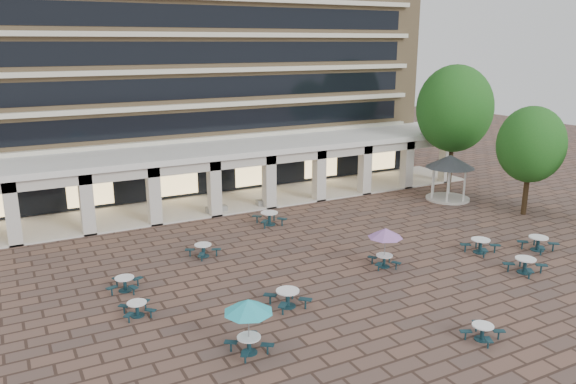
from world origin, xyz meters
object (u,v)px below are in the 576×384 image
picnic_table_1 (482,331)px  picnic_table_2 (525,264)px  planter_left (216,206)px  planter_right (266,199)px  gazebo (450,167)px  picnic_table_0 (288,297)px

picnic_table_1 → picnic_table_2: picnic_table_2 is taller
picnic_table_2 → planter_left: size_ratio=1.34×
planter_right → gazebo: bearing=-20.6°
picnic_table_1 → picnic_table_2: 8.26m
picnic_table_2 → planter_left: (-10.59, 17.60, 0.03)m
gazebo → planter_right: gazebo is taller
gazebo → planter_right: (-13.16, 4.94, -2.09)m
picnic_table_1 → gazebo: bearing=32.1°
planter_left → picnic_table_2: bearing=-59.0°
picnic_table_2 → planter_right: bearing=100.3°
picnic_table_1 → picnic_table_2: size_ratio=0.87×
picnic_table_1 → planter_right: bearing=70.1°
planter_right → picnic_table_2: bearing=-69.2°
picnic_table_1 → gazebo: 21.69m
picnic_table_2 → planter_right: (-6.68, 17.60, 0.04)m
gazebo → planter_left: (-17.08, 4.94, -2.09)m
planter_left → picnic_table_1: bearing=-81.2°
picnic_table_0 → picnic_table_2: (12.88, -2.33, -0.01)m
picnic_table_0 → planter_left: bearing=79.5°
picnic_table_0 → picnic_table_1: size_ratio=1.06×
picnic_table_1 → gazebo: size_ratio=0.47×
gazebo → picnic_table_2: bearing=-117.1°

